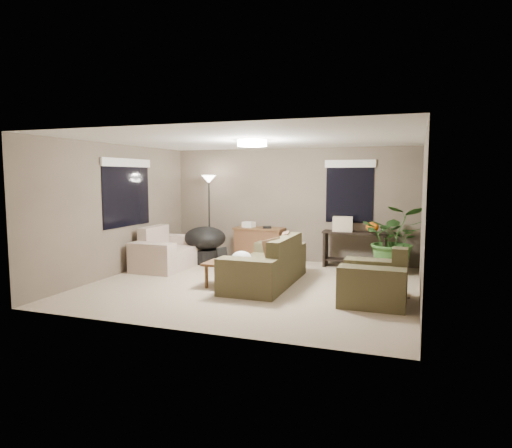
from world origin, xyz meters
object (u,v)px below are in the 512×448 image
(coffee_table, at_px, (234,266))
(houseplant, at_px, (395,247))
(console_table, at_px, (354,247))
(loveseat, at_px, (167,253))
(cat_scratching_post, at_px, (400,282))
(floor_lamp, at_px, (209,189))
(main_sofa, at_px, (268,267))
(armchair, at_px, (375,284))
(desk, at_px, (259,244))
(papasan_chair, at_px, (205,242))

(coffee_table, height_order, houseplant, houseplant)
(console_table, height_order, houseplant, houseplant)
(coffee_table, relative_size, houseplant, 0.75)
(loveseat, relative_size, cat_scratching_post, 3.20)
(coffee_table, distance_m, floor_lamp, 2.99)
(main_sofa, relative_size, armchair, 2.20)
(loveseat, xyz_separation_m, armchair, (4.30, -1.31, 0.00))
(main_sofa, distance_m, floor_lamp, 3.01)
(desk, xyz_separation_m, console_table, (2.10, -0.05, 0.06))
(loveseat, xyz_separation_m, cat_scratching_post, (4.64, -0.74, -0.08))
(coffee_table, relative_size, desk, 0.91)
(papasan_chair, bearing_deg, coffee_table, -51.92)
(coffee_table, relative_size, floor_lamp, 0.52)
(floor_lamp, xyz_separation_m, houseplant, (4.04, -0.12, -1.08))
(armchair, distance_m, console_table, 2.69)
(coffee_table, distance_m, desk, 2.48)
(coffee_table, height_order, cat_scratching_post, cat_scratching_post)
(papasan_chair, bearing_deg, console_table, 10.53)
(loveseat, bearing_deg, papasan_chair, 53.81)
(main_sofa, xyz_separation_m, armchair, (1.88, -0.63, 0.00))
(houseplant, bearing_deg, desk, 173.86)
(console_table, bearing_deg, loveseat, -160.42)
(console_table, xyz_separation_m, papasan_chair, (-3.13, -0.58, 0.03))
(houseplant, bearing_deg, armchair, -94.06)
(loveseat, height_order, cat_scratching_post, loveseat)
(main_sofa, distance_m, console_table, 2.34)
(desk, height_order, cat_scratching_post, desk)
(desk, relative_size, houseplant, 0.83)
(main_sofa, bearing_deg, cat_scratching_post, -1.59)
(armchair, distance_m, coffee_table, 2.36)
(desk, bearing_deg, cat_scratching_post, -34.16)
(loveseat, distance_m, armchair, 4.50)
(loveseat, relative_size, desk, 1.45)
(cat_scratching_post, bearing_deg, desk, 145.84)
(papasan_chair, height_order, floor_lamp, floor_lamp)
(cat_scratching_post, bearing_deg, console_table, 115.63)
(coffee_table, distance_m, papasan_chair, 2.31)
(floor_lamp, bearing_deg, desk, 9.45)
(loveseat, relative_size, floor_lamp, 0.84)
(armchair, relative_size, papasan_chair, 0.84)
(coffee_table, xyz_separation_m, papasan_chair, (-1.42, 1.82, 0.11))
(loveseat, xyz_separation_m, houseplant, (4.47, 1.03, 0.22))
(papasan_chair, xyz_separation_m, cat_scratching_post, (4.11, -1.46, -0.25))
(console_table, relative_size, cat_scratching_post, 2.60)
(console_table, relative_size, floor_lamp, 0.68)
(papasan_chair, xyz_separation_m, houseplant, (3.94, 0.31, 0.05))
(armchair, bearing_deg, console_table, 103.78)
(armchair, bearing_deg, desk, 135.88)
(houseplant, bearing_deg, console_table, 161.69)
(coffee_table, bearing_deg, desk, 99.10)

